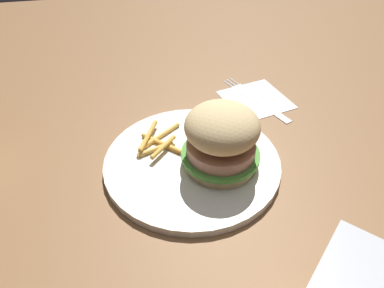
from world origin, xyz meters
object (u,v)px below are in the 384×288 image
(fries_pile, at_px, (159,142))
(fork, at_px, (255,98))
(plate, at_px, (192,163))
(napkin, at_px, (256,99))
(sandwich, at_px, (222,138))

(fries_pile, bearing_deg, fork, 119.92)
(plate, distance_m, napkin, 0.21)
(plate, distance_m, fries_pile, 0.06)
(sandwich, bearing_deg, fork, 146.93)
(plate, xyz_separation_m, fork, (-0.15, 0.15, -0.00))
(plate, relative_size, fries_pile, 2.91)
(napkin, relative_size, fork, 0.66)
(fries_pile, height_order, fork, fries_pile)
(plate, bearing_deg, sandwich, 66.69)
(plate, height_order, fries_pile, fries_pile)
(sandwich, bearing_deg, napkin, 146.55)
(fries_pile, distance_m, napkin, 0.22)
(sandwich, relative_size, fork, 0.68)
(sandwich, distance_m, fork, 0.21)
(fries_pile, relative_size, fork, 0.54)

